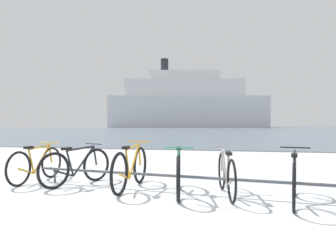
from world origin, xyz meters
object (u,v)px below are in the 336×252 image
(bicycle_0, at_px, (36,164))
(ferry_ship, at_px, (186,104))
(bicycle_1, at_px, (77,167))
(bicycle_3, at_px, (179,172))
(bicycle_5, at_px, (294,178))
(bicycle_2, at_px, (131,168))
(bicycle_4, at_px, (226,174))

(bicycle_0, height_order, ferry_ship, ferry_ship)
(bicycle_1, distance_m, ferry_ship, 81.19)
(bicycle_3, distance_m, ferry_ship, 81.84)
(bicycle_3, distance_m, bicycle_5, 1.80)
(bicycle_3, bearing_deg, bicycle_1, 169.15)
(bicycle_1, xyz_separation_m, bicycle_2, (1.14, -0.14, 0.03))
(bicycle_5, bearing_deg, bicycle_4, 164.72)
(bicycle_1, height_order, ferry_ship, ferry_ship)
(bicycle_4, height_order, ferry_ship, ferry_ship)
(bicycle_4, xyz_separation_m, bicycle_5, (1.00, -0.27, 0.01))
(bicycle_2, xyz_separation_m, bicycle_3, (0.92, -0.25, -0.01))
(bicycle_1, bearing_deg, bicycle_5, -8.91)
(bicycle_0, height_order, bicycle_3, bicycle_3)
(bicycle_3, xyz_separation_m, bicycle_4, (0.78, 0.07, -0.01))
(bicycle_0, height_order, bicycle_4, bicycle_4)
(bicycle_1, distance_m, bicycle_4, 2.86)
(bicycle_1, relative_size, ferry_ship, 0.03)
(bicycle_0, xyz_separation_m, bicycle_1, (0.95, -0.12, -0.00))
(bicycle_0, bearing_deg, ferry_ship, 95.99)
(bicycle_4, height_order, bicycle_5, bicycle_5)
(bicycle_3, height_order, bicycle_4, bicycle_3)
(bicycle_5, bearing_deg, bicycle_1, 171.09)
(bicycle_1, relative_size, bicycle_2, 0.84)
(bicycle_0, bearing_deg, bicycle_1, -7.39)
(bicycle_1, xyz_separation_m, ferry_ship, (-9.37, 80.41, 6.09))
(bicycle_5, xyz_separation_m, ferry_ship, (-13.22, 81.02, 6.08))
(bicycle_2, bearing_deg, bicycle_0, 172.78)
(bicycle_3, height_order, ferry_ship, ferry_ship)
(bicycle_5, bearing_deg, bicycle_3, 173.35)
(bicycle_4, bearing_deg, bicycle_5, -15.28)
(bicycle_0, bearing_deg, bicycle_4, -6.80)
(bicycle_5, bearing_deg, bicycle_0, 171.39)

